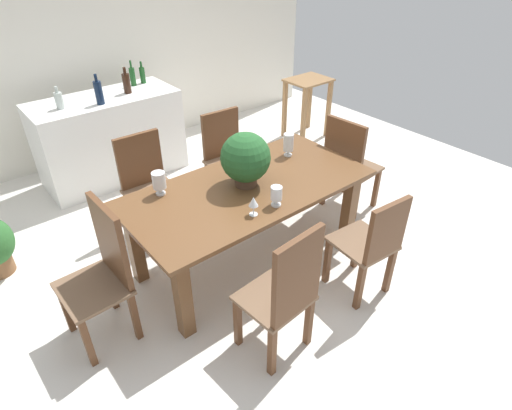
# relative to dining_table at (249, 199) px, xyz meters

# --- Properties ---
(ground_plane) EXTENTS (7.04, 7.04, 0.00)m
(ground_plane) POSITION_rel_dining_table_xyz_m (0.00, 0.28, -0.62)
(ground_plane) COLOR silver
(back_wall) EXTENTS (6.40, 0.10, 2.60)m
(back_wall) POSITION_rel_dining_table_xyz_m (0.00, 2.88, 0.68)
(back_wall) COLOR silver
(back_wall) RESTS_ON ground
(dining_table) EXTENTS (2.00, 0.99, 0.74)m
(dining_table) POSITION_rel_dining_table_xyz_m (0.00, 0.00, 0.00)
(dining_table) COLOR brown
(dining_table) RESTS_ON ground
(chair_far_left) EXTENTS (0.47, 0.45, 0.96)m
(chair_far_left) POSITION_rel_dining_table_xyz_m (-0.45, 0.93, -0.09)
(chair_far_left) COLOR brown
(chair_far_left) RESTS_ON ground
(chair_foot_end) EXTENTS (0.47, 0.50, 1.00)m
(chair_foot_end) POSITION_rel_dining_table_xyz_m (1.23, -0.01, -0.07)
(chair_foot_end) COLOR brown
(chair_foot_end) RESTS_ON ground
(chair_head_end) EXTENTS (0.42, 0.47, 1.04)m
(chair_head_end) POSITION_rel_dining_table_xyz_m (-1.23, 0.00, -0.05)
(chair_head_end) COLOR brown
(chair_head_end) RESTS_ON ground
(chair_near_right) EXTENTS (0.44, 0.47, 0.91)m
(chair_near_right) POSITION_rel_dining_table_xyz_m (0.44, -0.92, -0.11)
(chair_near_right) COLOR brown
(chair_near_right) RESTS_ON ground
(chair_far_right) EXTENTS (0.48, 0.47, 0.95)m
(chair_far_right) POSITION_rel_dining_table_xyz_m (0.46, 0.93, -0.09)
(chair_far_right) COLOR brown
(chair_far_right) RESTS_ON ground
(chair_near_left) EXTENTS (0.46, 0.43, 1.05)m
(chair_near_left) POSITION_rel_dining_table_xyz_m (-0.44, -0.93, -0.05)
(chair_near_left) COLOR brown
(chair_near_left) RESTS_ON ground
(flower_centerpiece) EXTENTS (0.39, 0.39, 0.44)m
(flower_centerpiece) POSITION_rel_dining_table_xyz_m (0.00, 0.03, 0.36)
(flower_centerpiece) COLOR #4C3828
(flower_centerpiece) RESTS_ON dining_table
(crystal_vase_left) EXTENTS (0.09, 0.09, 0.16)m
(crystal_vase_left) POSITION_rel_dining_table_xyz_m (-0.01, -0.35, 0.22)
(crystal_vase_left) COLOR silver
(crystal_vase_left) RESTS_ON dining_table
(crystal_vase_center_near) EXTENTS (0.09, 0.09, 0.21)m
(crystal_vase_center_near) POSITION_rel_dining_table_xyz_m (0.61, 0.19, 0.24)
(crystal_vase_center_near) COLOR silver
(crystal_vase_center_near) RESTS_ON dining_table
(crystal_vase_right) EXTENTS (0.10, 0.10, 0.19)m
(crystal_vase_right) POSITION_rel_dining_table_xyz_m (-0.60, 0.34, 0.24)
(crystal_vase_right) COLOR silver
(crystal_vase_right) RESTS_ON dining_table
(wine_glass) EXTENTS (0.07, 0.07, 0.15)m
(wine_glass) POSITION_rel_dining_table_xyz_m (-0.22, -0.34, 0.23)
(wine_glass) COLOR silver
(wine_glass) RESTS_ON dining_table
(kitchen_counter) EXTENTS (1.54, 0.68, 0.95)m
(kitchen_counter) POSITION_rel_dining_table_xyz_m (-0.28, 2.15, -0.15)
(kitchen_counter) COLOR white
(kitchen_counter) RESTS_ON ground
(wine_bottle_dark) EXTENTS (0.08, 0.08, 0.22)m
(wine_bottle_dark) POSITION_rel_dining_table_xyz_m (-0.72, 2.10, 0.41)
(wine_bottle_dark) COLOR #B2BFB7
(wine_bottle_dark) RESTS_ON kitchen_counter
(wine_bottle_tall) EXTENTS (0.08, 0.08, 0.31)m
(wine_bottle_tall) POSITION_rel_dining_table_xyz_m (-0.36, 1.97, 0.45)
(wine_bottle_tall) COLOR #0F1E38
(wine_bottle_tall) RESTS_ON kitchen_counter
(wine_bottle_clear) EXTENTS (0.06, 0.06, 0.28)m
(wine_bottle_clear) POSITION_rel_dining_table_xyz_m (0.16, 2.31, 0.43)
(wine_bottle_clear) COLOR #194C1E
(wine_bottle_clear) RESTS_ON kitchen_counter
(wine_bottle_green) EXTENTS (0.08, 0.08, 0.28)m
(wine_bottle_green) POSITION_rel_dining_table_xyz_m (0.00, 2.11, 0.44)
(wine_bottle_green) COLOR black
(wine_bottle_green) RESTS_ON kitchen_counter
(wine_bottle_amber) EXTENTS (0.06, 0.06, 0.24)m
(wine_bottle_amber) POSITION_rel_dining_table_xyz_m (0.29, 2.32, 0.42)
(wine_bottle_amber) COLOR #194C1E
(wine_bottle_amber) RESTS_ON kitchen_counter
(side_table) EXTENTS (0.55, 0.45, 0.80)m
(side_table) POSITION_rel_dining_table_xyz_m (2.23, 1.54, -0.06)
(side_table) COLOR olive
(side_table) RESTS_ON ground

